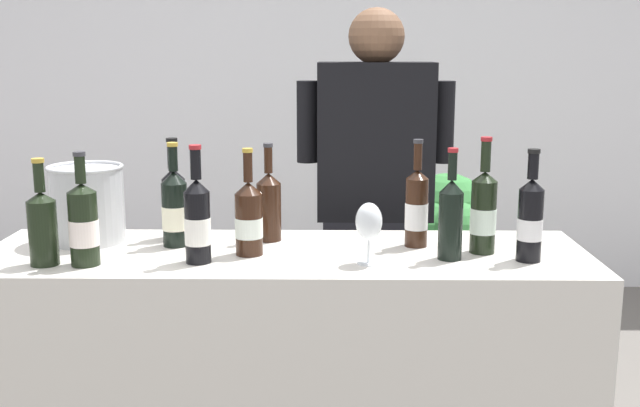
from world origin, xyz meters
TOP-DOWN VIEW (x-y plane):
  - wall_back at (0.00, 2.60)m, footprint 8.00×0.10m
  - counter at (0.00, 0.00)m, footprint 1.84×0.56m
  - wine_bottle_0 at (0.40, 0.07)m, footprint 0.07×0.07m
  - wine_bottle_1 at (-0.56, -0.15)m, footprint 0.08×0.08m
  - wine_bottle_2 at (-0.24, -0.12)m, footprint 0.08×0.08m
  - wine_bottle_3 at (-0.37, 0.17)m, footprint 0.08×0.08m
  - wine_bottle_4 at (0.49, -0.07)m, footprint 0.07×0.07m
  - wine_bottle_5 at (0.60, 0.00)m, footprint 0.08×0.08m
  - wine_bottle_6 at (0.71, -0.09)m, footprint 0.07×0.07m
  - wine_bottle_7 at (-0.68, -0.15)m, footprint 0.08×0.08m
  - wine_bottle_8 at (-0.11, -0.03)m, footprint 0.08×0.08m
  - wine_bottle_9 at (-0.35, 0.07)m, footprint 0.08×0.08m
  - wine_bottle_10 at (-0.06, 0.14)m, footprint 0.08×0.08m
  - wine_glass at (0.25, -0.13)m, footprint 0.08×0.08m
  - ice_bucket at (-0.63, 0.12)m, footprint 0.24×0.24m
  - person_server at (0.31, 0.62)m, footprint 0.59×0.24m
  - potted_shrub at (0.65, 1.19)m, footprint 0.46×0.56m

SIDE VIEW (x-z plane):
  - counter at x=0.00m, z-range 0.00..0.92m
  - potted_shrub at x=0.65m, z-range 0.14..1.11m
  - person_server at x=0.31m, z-range -0.02..1.66m
  - wine_bottle_8 at x=-0.11m, z-range 0.87..1.19m
  - wine_bottle_7 at x=-0.68m, z-range 0.88..1.19m
  - wine_bottle_10 at x=-0.06m, z-range 0.88..1.20m
  - wine_bottle_9 at x=-0.35m, z-range 0.88..1.20m
  - wine_bottle_3 at x=-0.37m, z-range 0.88..1.20m
  - wine_glass at x=0.25m, z-range 0.95..1.13m
  - wine_bottle_1 at x=-0.56m, z-range 0.88..1.20m
  - wine_bottle_0 at x=0.40m, z-range 0.88..1.21m
  - wine_bottle_2 at x=-0.24m, z-range 0.88..1.22m
  - wine_bottle_6 at x=0.71m, z-range 0.88..1.21m
  - ice_bucket at x=-0.63m, z-range 0.92..1.17m
  - wine_bottle_5 at x=0.60m, z-range 0.87..1.22m
  - wine_bottle_4 at x=0.49m, z-range 0.89..1.21m
  - wall_back at x=0.00m, z-range 0.00..2.80m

